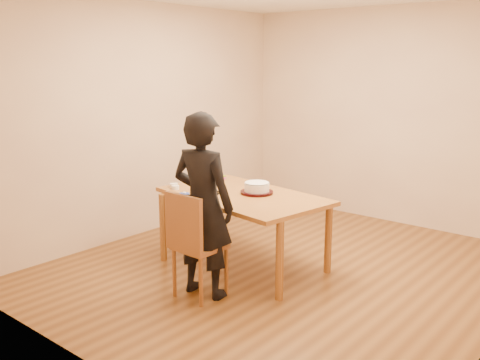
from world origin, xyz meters
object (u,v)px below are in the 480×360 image
Objects in this scene: dining_table at (243,196)px; cake_plate at (257,192)px; person at (203,205)px; cake at (257,187)px; dining_chair at (200,247)px.

cake_plate is at bearing 56.80° from dining_table.
dining_table is 0.75m from person.
cake_plate reaches higher than dining_table.
cake_plate is 0.83m from person.
person is at bearing -85.88° from cake_plate.
person is (0.06, -0.83, -0.00)m from cake.
person is at bearing -85.88° from cake.
dining_table is 1.01× the size of person.
cake_plate is 0.05m from cake.
dining_chair is 0.95m from cake.
cake reaches higher than cake_plate.
dining_chair is 0.37m from person.
person is (0.06, -0.83, 0.05)m from cake_plate.
person is (0.15, -0.73, 0.08)m from dining_table.
dining_table is at bearing -131.88° from cake.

